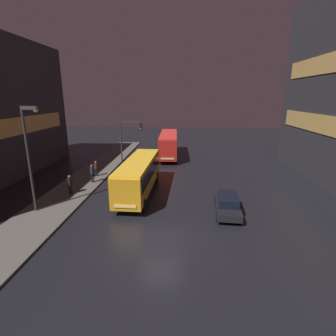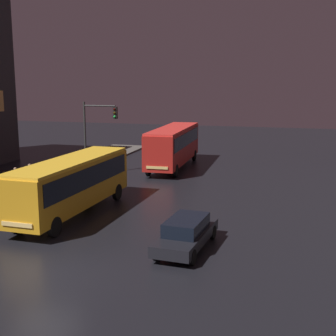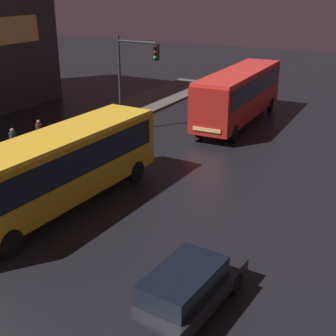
{
  "view_description": "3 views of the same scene",
  "coord_description": "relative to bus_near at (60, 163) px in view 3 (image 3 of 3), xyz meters",
  "views": [
    {
      "loc": [
        1.36,
        -14.45,
        8.59
      ],
      "look_at": [
        -0.28,
        11.4,
        1.45
      ],
      "focal_mm": 28.0,
      "sensor_mm": 36.0,
      "label": 1
    },
    {
      "loc": [
        9.26,
        -15.07,
        7.41
      ],
      "look_at": [
        1.91,
        11.12,
        2.25
      ],
      "focal_mm": 50.0,
      "sensor_mm": 36.0,
      "label": 2
    },
    {
      "loc": [
        9.47,
        -5.27,
        8.59
      ],
      "look_at": [
        0.69,
        10.57,
        1.39
      ],
      "focal_mm": 50.0,
      "sensor_mm": 36.0,
      "label": 3
    }
  ],
  "objects": [
    {
      "name": "traffic_light_main",
      "position": [
        -2.98,
        9.97,
        1.95
      ],
      "size": [
        2.77,
        0.35,
        5.76
      ],
      "color": "#2D2D2D",
      "rests_on": "ground"
    },
    {
      "name": "pedestrian_near",
      "position": [
        -5.53,
        4.6,
        -0.8
      ],
      "size": [
        0.42,
        0.42,
        1.66
      ],
      "rotation": [
        0.0,
        0.0,
        4.55
      ],
      "color": "black",
      "rests_on": "sidewalk_left"
    },
    {
      "name": "bus_far",
      "position": [
        1.73,
        15.15,
        0.18
      ],
      "size": [
        2.75,
        10.68,
        3.42
      ],
      "rotation": [
        0.0,
        0.0,
        3.17
      ],
      "color": "#AD1E19",
      "rests_on": "ground"
    },
    {
      "name": "car_taxi",
      "position": [
        7.34,
        -3.54,
        -1.2
      ],
      "size": [
        2.06,
        4.88,
        1.4
      ],
      "rotation": [
        0.0,
        0.0,
        3.07
      ],
      "color": "black",
      "rests_on": "ground"
    },
    {
      "name": "bus_near",
      "position": [
        0.0,
        0.0,
        0.0
      ],
      "size": [
        2.66,
        10.34,
        3.12
      ],
      "rotation": [
        0.0,
        0.0,
        3.11
      ],
      "color": "orange",
      "rests_on": "ground"
    },
    {
      "name": "pedestrian_far",
      "position": [
        -5.2,
        2.45,
        -0.71
      ],
      "size": [
        0.39,
        0.39,
        1.81
      ],
      "rotation": [
        0.0,
        0.0,
        3.03
      ],
      "color": "black",
      "rests_on": "sidewalk_left"
    }
  ]
}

